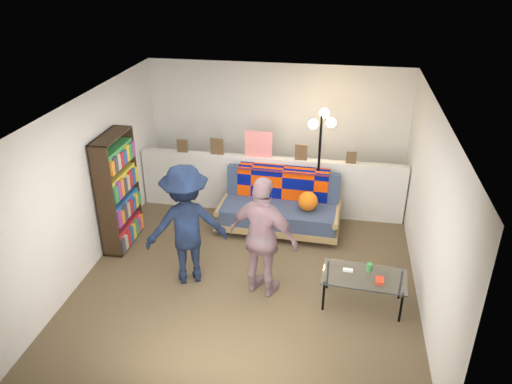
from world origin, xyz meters
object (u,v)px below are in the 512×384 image
coffee_table (365,278)px  person_right (263,238)px  person_left (186,225)px  floor_lamp (321,145)px  bookshelf (118,195)px  futon_sofa (281,207)px

coffee_table → person_right: (-1.30, 0.04, 0.42)m
person_left → person_right: bearing=150.0°
floor_lamp → person_left: 2.56m
person_left → person_right: size_ratio=1.02×
bookshelf → person_right: (2.32, -0.84, 0.01)m
futon_sofa → coffee_table: futon_sofa is taller
bookshelf → person_left: size_ratio=1.04×
futon_sofa → bookshelf: 2.51m
coffee_table → floor_lamp: 2.39m
futon_sofa → person_right: size_ratio=1.19×
person_right → person_left: bearing=13.2°
futon_sofa → floor_lamp: bearing=32.5°
person_left → floor_lamp: bearing=-153.9°
futon_sofa → person_left: size_ratio=1.17×
futon_sofa → coffee_table: 2.14m
person_left → bookshelf: bearing=-53.4°
person_left → coffee_table: bearing=152.4°
bookshelf → person_left: 1.47m
person_right → futon_sofa: bearing=-70.9°
floor_lamp → person_right: 2.18m
floor_lamp → futon_sofa: bearing=-147.5°
futon_sofa → person_right: person_right is taller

